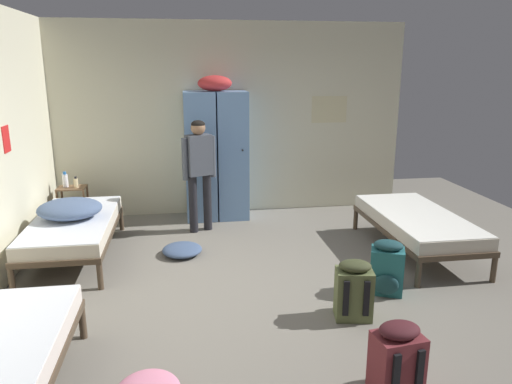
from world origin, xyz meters
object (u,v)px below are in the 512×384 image
Objects in this scene: locker_bank at (216,153)px; person_traveler at (199,165)px; bed_right at (417,222)px; water_bottle at (65,180)px; lotion_bottle at (76,183)px; backpack_teal at (387,268)px; backpack_maroon at (396,361)px; bedding_heap at (70,209)px; backpack_olive at (354,290)px; shelf_unit at (73,203)px; bed_left_rear at (74,227)px; clothes_pile_denim at (182,250)px.

person_traveler is at bearing -114.89° from locker_bank.
water_bottle is (-4.38, 1.65, 0.29)m from bed_right.
bed_right is 4.52m from lotion_bottle.
person_traveler reaches higher than backpack_teal.
locker_bank is 4.37m from backpack_maroon.
locker_bank is 2.86× the size of bedding_heap.
locker_bank is 0.64m from person_traveler.
bedding_heap is 1.31× the size of backpack_teal.
backpack_olive is at bearing -45.42° from lotion_bottle.
shelf_unit reaches higher than bed_right.
water_bottle is at bearing 135.44° from backpack_olive.
person_traveler is 2.85m from backpack_teal.
locker_bank reaches higher than water_bottle.
backpack_teal is at bearing -36.31° from water_bottle.
lotion_bottle is at bearing 166.26° from person_traveler.
person_traveler is 2.75× the size of backpack_teal.
person_traveler is at bearing 26.10° from bed_left_rear.
backpack_olive is (0.99, -3.15, -0.71)m from locker_bank.
bed_right is 1.27m from backpack_teal.
bed_right is 1.90m from backpack_olive.
backpack_maroon is at bearing -54.32° from shelf_unit.
person_traveler reaches higher than water_bottle.
locker_bank is 3.63× the size of shelf_unit.
bed_right is 3.45× the size of backpack_olive.
lotion_bottle reaches higher than shelf_unit.
person_traveler is 6.99× the size of water_bottle.
bed_left_rear is at bearing 146.38° from backpack_olive.
bed_left_rear is at bearing -78.11° from shelf_unit.
backpack_teal is (0.49, 0.41, 0.00)m from backpack_olive.
backpack_teal is (3.50, -2.61, -0.09)m from shelf_unit.
bed_right is (4.30, -1.63, 0.04)m from shelf_unit.
bed_left_rear is 1.29m from clothes_pile_denim.
backpack_olive is at bearing -33.37° from bedding_heap.
water_bottle reaches higher than backpack_teal.
bedding_heap reaches higher than bed_right.
person_traveler reaches higher than bed_right.
shelf_unit is 0.79× the size of bedding_heap.
lotion_bottle is at bearing 159.37° from bed_right.
shelf_unit is 1.04× the size of backpack_teal.
bed_right is 2.85m from person_traveler.
bed_right is 8.77× the size of water_bottle.
bedding_heap is at bearing -170.90° from bed_left_rear.
backpack_teal is (3.43, -2.57, -0.38)m from lotion_bottle.
lotion_bottle is at bearing 134.58° from backpack_olive.
backpack_maroon is at bearing -47.20° from bed_left_rear.
bedding_heap is 4.59× the size of lotion_bottle.
lotion_bottle is at bearing 125.29° from backpack_maroon.
backpack_olive is 1.00× the size of backpack_maroon.
person_traveler is at bearing -13.74° from lotion_bottle.
bedding_heap is (0.23, -1.19, 0.26)m from shelf_unit.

